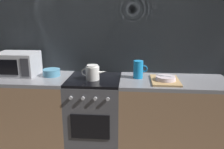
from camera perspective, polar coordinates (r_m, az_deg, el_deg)
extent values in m
plane|color=#6B6054|center=(3.02, -4.10, -17.52)|extent=(8.00, 8.00, 0.00)
cube|color=gray|center=(2.88, -3.56, 6.64)|extent=(3.60, 0.05, 2.40)
cube|color=#A8B2BC|center=(2.86, -3.63, 6.57)|extent=(3.58, 0.01, 2.39)
cube|color=#997251|center=(3.08, -21.28, -8.87)|extent=(1.20, 0.60, 0.86)
cube|color=gray|center=(2.93, -22.14, -0.81)|extent=(1.20, 0.60, 0.04)
cube|color=#4C4C51|center=(2.81, -4.28, -10.07)|extent=(0.60, 0.60, 0.87)
cube|color=black|center=(2.64, -4.48, -1.25)|extent=(0.59, 0.59, 0.03)
cube|color=black|center=(2.53, -5.40, -12.75)|extent=(0.42, 0.01, 0.28)
cylinder|color=#B7B7BC|center=(2.42, -10.15, -5.69)|extent=(0.04, 0.02, 0.04)
cylinder|color=#B7B7BC|center=(2.39, -7.18, -5.83)|extent=(0.04, 0.02, 0.04)
cylinder|color=#B7B7BC|center=(2.37, -4.14, -5.96)|extent=(0.04, 0.02, 0.04)
cylinder|color=#B7B7BC|center=(2.35, -1.05, -6.08)|extent=(0.04, 0.02, 0.04)
cube|color=#997251|center=(2.82, 14.44, -10.57)|extent=(1.20, 0.60, 0.86)
cube|color=gray|center=(2.65, 15.10, -1.81)|extent=(1.20, 0.60, 0.04)
cube|color=#B2B2B7|center=(2.96, -22.21, 2.46)|extent=(0.46, 0.34, 0.27)
cube|color=black|center=(2.83, -24.76, 1.64)|extent=(0.28, 0.01, 0.17)
cube|color=#333338|center=(2.73, -20.72, 1.60)|extent=(0.09, 0.01, 0.21)
cylinder|color=white|center=(2.57, -4.81, 0.36)|extent=(0.15, 0.15, 0.15)
cylinder|color=white|center=(2.55, -4.85, 2.15)|extent=(0.13, 0.13, 0.02)
cone|color=white|center=(2.55, -2.38, 0.62)|extent=(0.10, 0.04, 0.05)
torus|color=white|center=(2.59, -6.67, 0.56)|extent=(0.08, 0.01, 0.08)
cylinder|color=teal|center=(2.81, -14.67, 0.48)|extent=(0.20, 0.20, 0.08)
cylinder|color=#198CD8|center=(2.63, 6.47, 1.24)|extent=(0.11, 0.11, 0.20)
torus|color=#198CD8|center=(2.63, 7.93, 1.42)|extent=(0.08, 0.01, 0.08)
cube|color=tan|center=(2.58, 12.95, -1.43)|extent=(0.30, 0.40, 0.02)
cylinder|color=silver|center=(2.56, 13.03, -1.20)|extent=(0.22, 0.22, 0.01)
cylinder|color=silver|center=(2.56, 13.05, -0.90)|extent=(0.21, 0.21, 0.01)
cylinder|color=silver|center=(2.55, 13.07, -0.60)|extent=(0.21, 0.21, 0.01)
cylinder|color=silver|center=(2.55, 13.53, -0.37)|extent=(0.16, 0.07, 0.01)
cube|color=silver|center=(2.56, 12.61, -0.29)|extent=(0.16, 0.09, 0.00)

